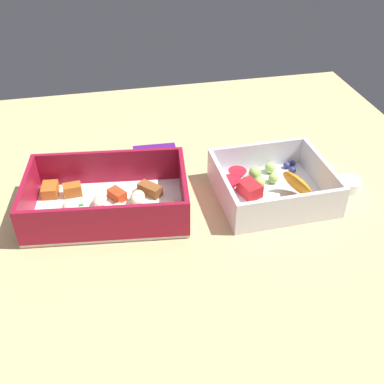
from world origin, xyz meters
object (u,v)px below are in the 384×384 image
paper_cup_liner (350,185)px  pasta_container (107,201)px  candy_bar (155,151)px  fruit_bowl (270,186)px

paper_cup_liner → pasta_container: bearing=176.4°
pasta_container → paper_cup_liner: bearing=3.1°
candy_bar → pasta_container: bearing=-122.1°
paper_cup_liner → fruit_bowl: bearing=175.0°
pasta_container → fruit_bowl: 23.19cm
pasta_container → paper_cup_liner: (35.30, -2.22, -0.94)cm
fruit_bowl → candy_bar: size_ratio=2.28×
paper_cup_liner → candy_bar: bearing=149.5°
pasta_container → fruit_bowl: (23.16, -1.16, -0.07)cm
pasta_container → fruit_bowl: size_ratio=1.44×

